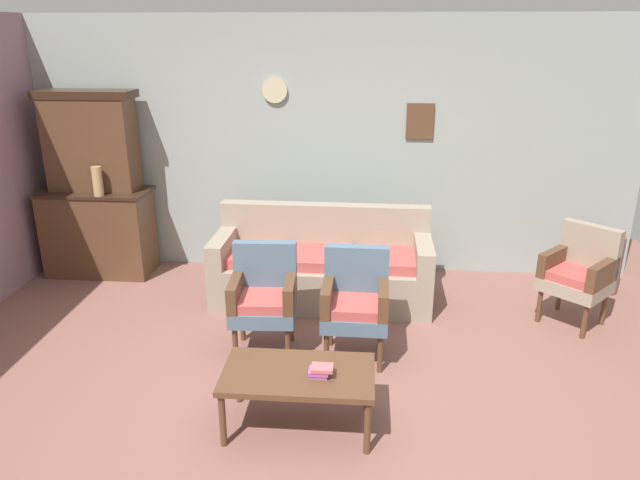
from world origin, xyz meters
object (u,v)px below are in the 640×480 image
object	(u,v)px
side_cabinet	(99,232)
wingback_chair_by_fireplace	(579,271)
armchair_by_doorway	(264,294)
floor_vase_by_wall	(610,264)
book_stack_on_table	(320,371)
armchair_near_couch_end	(355,300)
coffee_table	(298,377)
vase_on_cabinet	(98,181)
floral_couch	(322,268)

from	to	relation	value
side_cabinet	wingback_chair_by_fireplace	xyz separation A→B (m)	(4.80, -0.80, 0.03)
armchair_by_doorway	floor_vase_by_wall	bearing A→B (deg)	23.27
book_stack_on_table	armchair_by_doorway	bearing A→B (deg)	117.56
armchair_near_couch_end	coffee_table	size ratio (longest dim) A/B	0.90
coffee_table	floor_vase_by_wall	size ratio (longest dim) A/B	1.67
vase_on_cabinet	floor_vase_by_wall	size ratio (longest dim) A/B	0.50
side_cabinet	book_stack_on_table	bearing A→B (deg)	-44.42
vase_on_cabinet	floor_vase_by_wall	distance (m)	5.28
book_stack_on_table	floor_vase_by_wall	distance (m)	3.69
floral_couch	armchair_near_couch_end	xyz separation A→B (m)	(0.35, -1.06, 0.17)
wingback_chair_by_fireplace	book_stack_on_table	world-z (taller)	wingback_chair_by_fireplace
wingback_chair_by_fireplace	floor_vase_by_wall	bearing A→B (deg)	51.38
vase_on_cabinet	wingback_chair_by_fireplace	bearing A→B (deg)	-7.49
wingback_chair_by_fireplace	armchair_near_couch_end	bearing A→B (deg)	-159.14
wingback_chair_by_fireplace	book_stack_on_table	distance (m)	2.81
vase_on_cabinet	floral_couch	xyz separation A→B (m)	(2.32, -0.31, -0.76)
vase_on_cabinet	floral_couch	size ratio (longest dim) A/B	0.14
floral_couch	book_stack_on_table	xyz separation A→B (m)	(0.14, -2.06, 0.14)
armchair_near_couch_end	armchair_by_doorway	bearing A→B (deg)	176.79
floral_couch	wingback_chair_by_fireplace	distance (m)	2.36
vase_on_cabinet	wingback_chair_by_fireplace	distance (m)	4.73
armchair_near_couch_end	coffee_table	xyz separation A→B (m)	(-0.35, -0.96, -0.12)
side_cabinet	vase_on_cabinet	size ratio (longest dim) A/B	3.84
vase_on_cabinet	floral_couch	distance (m)	2.46
side_cabinet	coffee_table	size ratio (longest dim) A/B	1.16
floral_couch	armchair_by_doorway	bearing A→B (deg)	-111.42
vase_on_cabinet	armchair_by_doorway	bearing A→B (deg)	-34.61
armchair_by_doorway	armchair_near_couch_end	world-z (taller)	same
side_cabinet	book_stack_on_table	size ratio (longest dim) A/B	7.40
armchair_near_couch_end	wingback_chair_by_fireplace	world-z (taller)	same
vase_on_cabinet	armchair_near_couch_end	bearing A→B (deg)	-27.13
floral_couch	side_cabinet	bearing A→B (deg)	168.64
floral_couch	coffee_table	xyz separation A→B (m)	(-0.00, -2.02, 0.05)
coffee_table	vase_on_cabinet	bearing A→B (deg)	134.96
coffee_table	floor_vase_by_wall	bearing A→B (deg)	39.81
book_stack_on_table	floral_couch	bearing A→B (deg)	94.00
armchair_near_couch_end	floor_vase_by_wall	world-z (taller)	armchair_near_couch_end
floral_couch	book_stack_on_table	world-z (taller)	floral_couch
coffee_table	book_stack_on_table	bearing A→B (deg)	-17.44
floral_couch	coffee_table	world-z (taller)	floral_couch
floral_couch	armchair_by_doorway	xyz separation A→B (m)	(-0.40, -1.02, 0.17)
vase_on_cabinet	coffee_table	bearing A→B (deg)	-45.04
side_cabinet	armchair_near_couch_end	distance (m)	3.22
vase_on_cabinet	book_stack_on_table	distance (m)	3.48
floral_couch	wingback_chair_by_fireplace	xyz separation A→B (m)	(2.33, -0.31, 0.17)
side_cabinet	armchair_near_couch_end	world-z (taller)	side_cabinet
floor_vase_by_wall	wingback_chair_by_fireplace	bearing A→B (deg)	-128.62
vase_on_cabinet	coffee_table	distance (m)	3.36
floral_couch	floor_vase_by_wall	bearing A→B (deg)	7.79
vase_on_cabinet	floral_couch	world-z (taller)	vase_on_cabinet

